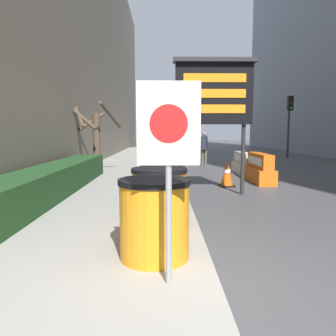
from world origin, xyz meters
name	(u,v)px	position (x,y,z in m)	size (l,w,h in m)	color
ground_plane	(224,304)	(0.00, 0.00, 0.00)	(120.00, 120.00, 0.00)	#474749
sidewalk_left	(20,299)	(-1.88, 0.00, 0.06)	(3.75, 56.00, 0.12)	gray
hedge_strip	(56,179)	(-3.15, 4.97, 0.46)	(0.90, 7.41, 0.67)	#1E421E
bare_tree	(95,134)	(-3.06, 9.14, 1.50)	(1.83, 2.04, 2.52)	#4C3D2D
barrel_drum_foreground	(154,219)	(-0.66, 0.83, 0.59)	(0.83, 0.83, 0.93)	orange
barrel_drum_middle	(159,199)	(-0.62, 1.94, 0.59)	(0.83, 0.83, 0.93)	orange
barrel_drum_back	(162,187)	(-0.58, 3.05, 0.59)	(0.83, 0.83, 0.93)	orange
warning_sign	(169,143)	(-0.51, 0.17, 1.49)	(0.59, 0.08, 1.93)	gray
message_board	(214,94)	(0.69, 5.32, 2.51)	(2.02, 0.36, 3.36)	#28282B
jersey_barrier_orange_far	(260,170)	(2.48, 7.32, 0.40)	(0.54, 1.78, 0.92)	orange
jersey_barrier_cream	(244,164)	(2.48, 9.41, 0.36)	(0.54, 1.91, 0.81)	beige
traffic_cone_near	(227,173)	(1.30, 6.56, 0.39)	(0.44, 0.44, 0.79)	black
traffic_cone_mid	(250,160)	(3.48, 12.27, 0.27)	(0.31, 0.31, 0.55)	black
traffic_light_near_curb	(182,105)	(0.43, 14.73, 3.01)	(0.28, 0.44, 4.16)	#2D2D30
traffic_light_far_side	(290,113)	(6.90, 16.56, 2.67)	(0.28, 0.45, 3.67)	#2D2D30
pedestrian_worker	(204,146)	(1.32, 12.24, 0.94)	(0.36, 0.47, 1.59)	#514C42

